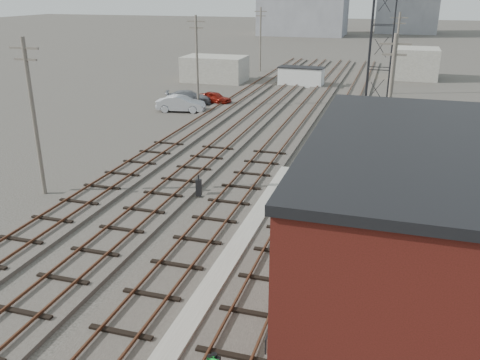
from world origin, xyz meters
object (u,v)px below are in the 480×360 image
at_px(car_red, 214,98).
at_px(car_grey, 189,97).
at_px(car_silver, 181,104).
at_px(site_trailer, 301,76).
at_px(switch_stand, 199,187).

relative_size(car_red, car_grey, 0.76).
distance_m(car_red, car_grey, 2.66).
xyz_separation_m(car_red, car_grey, (-2.48, -0.96, 0.08)).
bearing_deg(car_silver, car_grey, 0.10).
distance_m(site_trailer, car_silver, 19.54).
xyz_separation_m(switch_stand, car_silver, (-9.69, 20.12, 0.18)).
distance_m(switch_stand, car_red, 25.81).
bearing_deg(car_silver, site_trailer, -35.83).
relative_size(switch_stand, car_grey, 0.26).
xyz_separation_m(car_red, car_silver, (-1.90, -4.49, 0.16)).
xyz_separation_m(switch_stand, site_trailer, (-0.97, 37.59, 0.58)).
bearing_deg(car_red, car_silver, 170.44).
bearing_deg(switch_stand, site_trailer, 85.56).
height_order(switch_stand, car_red, switch_stand).
bearing_deg(car_red, site_trailer, -14.34).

